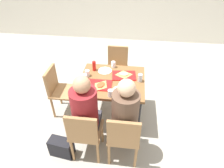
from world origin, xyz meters
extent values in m
cube|color=#9E998E|center=(0.00, 0.00, -0.01)|extent=(10.00, 10.00, 0.02)
cube|color=brown|center=(0.00, 0.00, 0.71)|extent=(0.97, 0.87, 0.04)
cylinder|color=black|center=(-0.42, -0.37, 0.34)|extent=(0.06, 0.06, 0.69)
cylinder|color=black|center=(0.42, -0.37, 0.34)|extent=(0.06, 0.06, 0.69)
cylinder|color=black|center=(-0.42, 0.37, 0.34)|extent=(0.06, 0.06, 0.69)
cylinder|color=black|center=(0.42, 0.37, 0.34)|extent=(0.06, 0.06, 0.69)
cube|color=#9E7247|center=(-0.24, -0.73, 0.43)|extent=(0.40, 0.40, 0.03)
cube|color=#9E7247|center=(-0.24, -0.91, 0.64)|extent=(0.38, 0.04, 0.40)
cylinder|color=#9E7247|center=(-0.41, -0.56, 0.21)|extent=(0.04, 0.04, 0.41)
cylinder|color=#9E7247|center=(-0.07, -0.56, 0.21)|extent=(0.04, 0.04, 0.41)
cylinder|color=#9E7247|center=(-0.41, -0.90, 0.21)|extent=(0.04, 0.04, 0.41)
cylinder|color=#9E7247|center=(-0.07, -0.90, 0.21)|extent=(0.04, 0.04, 0.41)
cube|color=#9E7247|center=(0.24, -0.73, 0.43)|extent=(0.40, 0.40, 0.03)
cube|color=#9E7247|center=(0.24, -0.91, 0.64)|extent=(0.38, 0.04, 0.40)
cylinder|color=#9E7247|center=(0.07, -0.56, 0.21)|extent=(0.04, 0.04, 0.41)
cylinder|color=#9E7247|center=(0.41, -0.56, 0.21)|extent=(0.04, 0.04, 0.41)
cylinder|color=#9E7247|center=(0.07, -0.90, 0.21)|extent=(0.04, 0.04, 0.41)
cylinder|color=#9E7247|center=(0.41, -0.90, 0.21)|extent=(0.04, 0.04, 0.41)
cube|color=#9E7247|center=(0.00, 0.73, 0.43)|extent=(0.40, 0.40, 0.03)
cube|color=#9E7247|center=(0.00, 0.91, 0.64)|extent=(0.38, 0.04, 0.40)
cylinder|color=#9E7247|center=(0.17, 0.56, 0.21)|extent=(0.04, 0.04, 0.41)
cylinder|color=#9E7247|center=(-0.17, 0.56, 0.21)|extent=(0.04, 0.04, 0.41)
cylinder|color=#9E7247|center=(0.17, 0.90, 0.21)|extent=(0.04, 0.04, 0.41)
cylinder|color=#9E7247|center=(-0.17, 0.90, 0.21)|extent=(0.04, 0.04, 0.41)
cube|color=#9E7247|center=(-0.78, 0.00, 0.43)|extent=(0.40, 0.40, 0.03)
cube|color=#9E7247|center=(-0.96, 0.00, 0.64)|extent=(0.04, 0.38, 0.40)
cylinder|color=#9E7247|center=(-0.61, 0.17, 0.21)|extent=(0.04, 0.04, 0.41)
cylinder|color=#9E7247|center=(-0.61, -0.17, 0.21)|extent=(0.04, 0.04, 0.41)
cylinder|color=#9E7247|center=(-0.95, 0.17, 0.21)|extent=(0.04, 0.04, 0.41)
cylinder|color=#9E7247|center=(-0.95, -0.17, 0.21)|extent=(0.04, 0.04, 0.41)
cylinder|color=#383842|center=(-0.32, -0.50, 0.22)|extent=(0.10, 0.10, 0.44)
cylinder|color=#383842|center=(-0.16, -0.50, 0.22)|extent=(0.10, 0.10, 0.44)
cube|color=#383842|center=(-0.24, -0.60, 0.49)|extent=(0.32, 0.28, 0.10)
cylinder|color=maroon|center=(-0.24, -0.71, 0.80)|extent=(0.32, 0.32, 0.52)
sphere|color=tan|center=(-0.24, -0.71, 1.15)|extent=(0.20, 0.20, 0.20)
cylinder|color=#383842|center=(0.16, -0.50, 0.22)|extent=(0.10, 0.10, 0.44)
cylinder|color=#383842|center=(0.32, -0.50, 0.22)|extent=(0.10, 0.10, 0.44)
cube|color=#383842|center=(0.24, -0.60, 0.49)|extent=(0.32, 0.28, 0.10)
cylinder|color=brown|center=(0.24, -0.71, 0.80)|extent=(0.32, 0.32, 0.52)
sphere|color=#DBAD89|center=(0.24, -0.71, 1.15)|extent=(0.20, 0.20, 0.20)
cube|color=red|center=(-0.17, -0.15, 0.74)|extent=(0.36, 0.27, 0.02)
cube|color=red|center=(0.17, 0.13, 0.74)|extent=(0.39, 0.30, 0.02)
cylinder|color=white|center=(-0.15, 0.24, 0.73)|extent=(0.22, 0.22, 0.01)
cylinder|color=white|center=(0.15, -0.24, 0.73)|extent=(0.22, 0.22, 0.01)
pyramid|color=tan|center=(-0.14, -0.17, 0.75)|extent=(0.22, 0.25, 0.01)
ellipsoid|color=#B74723|center=(-0.14, -0.17, 0.76)|extent=(0.15, 0.17, 0.01)
pyramid|color=tan|center=(0.17, 0.15, 0.75)|extent=(0.22, 0.19, 0.01)
ellipsoid|color=#D8C67F|center=(0.17, 0.15, 0.76)|extent=(0.15, 0.13, 0.01)
cylinder|color=white|center=(-0.02, 0.37, 0.78)|extent=(0.07, 0.07, 0.10)
cylinder|color=white|center=(0.02, -0.37, 0.78)|extent=(0.07, 0.07, 0.10)
cylinder|color=white|center=(-0.39, 0.07, 0.78)|extent=(0.07, 0.07, 0.10)
cylinder|color=#B7BCC6|center=(0.41, 0.02, 0.79)|extent=(0.07, 0.07, 0.12)
cylinder|color=red|center=(-0.32, 0.24, 0.81)|extent=(0.06, 0.06, 0.16)
sphere|color=silver|center=(-0.41, -0.02, 0.78)|extent=(0.10, 0.10, 0.10)
cube|color=black|center=(-0.59, -0.83, 0.14)|extent=(0.34, 0.20, 0.28)
camera|label=1|loc=(0.29, -2.32, 2.41)|focal=30.87mm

